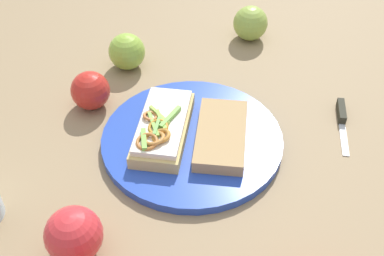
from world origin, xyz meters
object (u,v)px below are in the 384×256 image
at_px(apple_3, 250,23).
at_px(knife, 342,117).
at_px(sandwich, 162,127).
at_px(apple_4, 90,90).
at_px(apple_2, 127,52).
at_px(bread_slice_side, 221,135).
at_px(plate, 192,140).
at_px(apple_0, 74,235).

bearing_deg(apple_3, knife, -31.61).
bearing_deg(apple_3, sandwich, -87.89).
bearing_deg(apple_4, apple_2, 96.42).
xyz_separation_m(apple_2, apple_3, (0.17, 0.22, 0.00)).
bearing_deg(bread_slice_side, plate, 88.12).
bearing_deg(sandwich, plate, -86.65).
xyz_separation_m(sandwich, apple_4, (-0.17, 0.01, 0.00)).
relative_size(apple_3, knife, 0.58).
xyz_separation_m(plate, knife, (0.20, 0.19, -0.00)).
height_order(apple_3, apple_4, apple_3).
xyz_separation_m(sandwich, apple_0, (0.02, -0.25, 0.01)).
height_order(sandwich, knife, sandwich).
distance_m(sandwich, knife, 0.33).
bearing_deg(plate, apple_2, 150.68).
bearing_deg(bread_slice_side, sandwich, 89.81).
xyz_separation_m(sandwich, knife, (0.25, 0.21, -0.03)).
bearing_deg(sandwich, knife, -71.80).
bearing_deg(apple_0, apple_4, 125.02).
height_order(apple_3, knife, apple_3).
bearing_deg(plate, sandwich, -154.75).
height_order(apple_2, apple_3, same).
relative_size(apple_3, apple_4, 1.04).
relative_size(plate, bread_slice_side, 1.93).
distance_m(plate, apple_2, 0.26).
distance_m(plate, apple_3, 0.35).
height_order(sandwich, apple_0, apple_0).
xyz_separation_m(sandwich, bread_slice_side, (0.09, 0.04, -0.01)).
height_order(sandwich, apple_3, apple_3).
xyz_separation_m(sandwich, apple_2, (-0.18, 0.15, 0.00)).
bearing_deg(sandwich, apple_2, 28.74).
xyz_separation_m(plate, apple_4, (-0.21, -0.01, 0.03)).
bearing_deg(sandwich, bread_slice_side, -88.32).
relative_size(sandwich, apple_3, 2.63).
relative_size(sandwich, apple_2, 2.66).
relative_size(sandwich, apple_4, 2.73).
height_order(plate, apple_4, apple_4).
relative_size(sandwich, knife, 1.52).
relative_size(apple_0, apple_2, 1.09).
distance_m(plate, bread_slice_side, 0.05).
xyz_separation_m(plate, bread_slice_side, (0.05, 0.02, 0.02)).
bearing_deg(knife, bread_slice_side, -65.90).
xyz_separation_m(plate, sandwich, (-0.05, -0.02, 0.03)).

